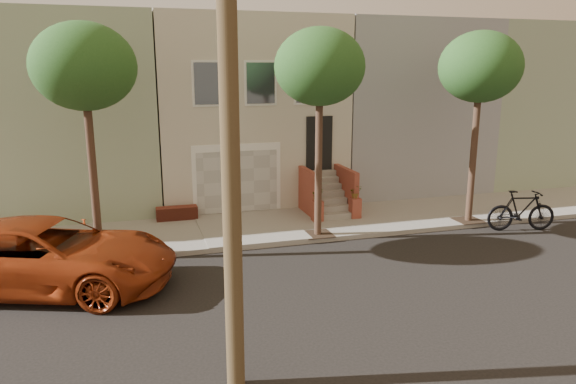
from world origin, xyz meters
name	(u,v)px	position (x,y,z in m)	size (l,w,h in m)	color
ground	(333,291)	(0.00, 0.00, 0.00)	(90.00, 90.00, 0.00)	black
sidewalk	(275,226)	(0.00, 5.35, 0.07)	(40.00, 3.70, 0.15)	gray
house_row	(239,107)	(0.00, 11.19, 3.64)	(33.10, 11.70, 7.00)	beige
tree_left	(84,68)	(-5.50, 3.90, 5.26)	(2.70, 2.57, 6.30)	#2D2116
tree_mid	(320,68)	(1.00, 3.90, 5.26)	(2.70, 2.57, 6.30)	#2D2116
tree_right	(480,68)	(6.50, 3.90, 5.26)	(2.70, 2.57, 6.30)	#2D2116
pickup_truck	(47,255)	(-6.57, 2.14, 0.85)	(2.82, 6.12, 1.70)	#923111
motorcycle	(521,211)	(7.74, 2.83, 0.68)	(0.64, 2.28, 1.37)	black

